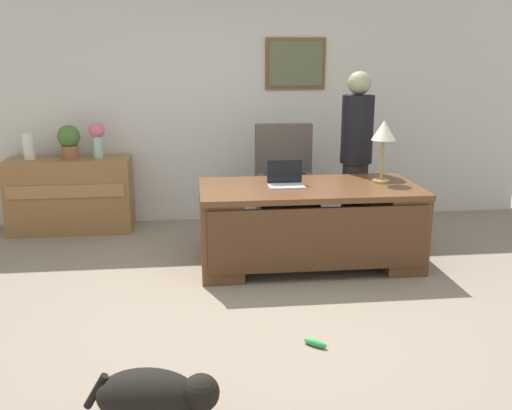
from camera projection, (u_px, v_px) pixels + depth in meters
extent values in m
plane|color=gray|center=(261.00, 309.00, 4.32)|extent=(12.00, 12.00, 0.00)
cube|color=silver|center=(234.00, 104.00, 6.47)|extent=(7.00, 0.12, 2.70)
cube|color=brown|center=(295.00, 64.00, 6.36)|extent=(0.69, 0.03, 0.57)
cube|color=#5C6147|center=(296.00, 64.00, 6.34)|extent=(0.61, 0.01, 0.49)
cube|color=brown|center=(309.00, 189.00, 5.09)|extent=(1.98, 0.96, 0.05)
cube|color=brown|center=(221.00, 231.00, 5.10)|extent=(0.36, 0.90, 0.70)
cube|color=brown|center=(393.00, 225.00, 5.28)|extent=(0.36, 0.90, 0.70)
cube|color=#4E2F1C|center=(319.00, 240.00, 4.75)|extent=(1.88, 0.04, 0.56)
cube|color=olive|center=(71.00, 195.00, 6.18)|extent=(1.32, 0.48, 0.81)
cube|color=#A16F40|center=(65.00, 192.00, 5.91)|extent=(1.22, 0.02, 0.14)
cube|color=#564C47|center=(286.00, 205.00, 5.89)|extent=(0.60, 0.58, 0.18)
cylinder|color=black|center=(286.00, 226.00, 5.95)|extent=(0.10, 0.10, 0.28)
cylinder|color=black|center=(286.00, 236.00, 5.98)|extent=(0.52, 0.52, 0.05)
cube|color=#564C47|center=(283.00, 158.00, 6.01)|extent=(0.60, 0.12, 0.73)
cube|color=#564C47|center=(262.00, 187.00, 5.81)|extent=(0.08, 0.50, 0.22)
cube|color=#564C47|center=(311.00, 186.00, 5.87)|extent=(0.08, 0.50, 0.22)
cylinder|color=#262323|center=(354.00, 202.00, 5.82)|extent=(0.26, 0.26, 0.84)
cylinder|color=black|center=(357.00, 129.00, 5.63)|extent=(0.32, 0.32, 0.68)
sphere|color=gray|center=(359.00, 83.00, 5.51)|extent=(0.23, 0.23, 0.23)
ellipsoid|color=black|center=(148.00, 397.00, 2.95)|extent=(0.61, 0.40, 0.30)
sphere|color=black|center=(201.00, 393.00, 2.92)|extent=(0.20, 0.20, 0.20)
cylinder|color=black|center=(96.00, 391.00, 2.97)|extent=(0.15, 0.07, 0.21)
cube|color=#B2B5BA|center=(286.00, 186.00, 5.05)|extent=(0.32, 0.22, 0.01)
cube|color=black|center=(285.00, 171.00, 5.12)|extent=(0.32, 0.01, 0.21)
cylinder|color=#9E8447|center=(381.00, 181.00, 5.23)|extent=(0.16, 0.16, 0.02)
cylinder|color=#9E8447|center=(382.00, 160.00, 5.18)|extent=(0.02, 0.02, 0.37)
cone|color=silver|center=(384.00, 130.00, 5.11)|extent=(0.22, 0.22, 0.18)
cylinder|color=#A1BFB2|center=(98.00, 147.00, 6.08)|extent=(0.10, 0.10, 0.23)
sphere|color=#D86389|center=(97.00, 130.00, 6.03)|extent=(0.17, 0.17, 0.17)
cylinder|color=silver|center=(29.00, 146.00, 5.99)|extent=(0.12, 0.12, 0.28)
cylinder|color=brown|center=(70.00, 152.00, 6.06)|extent=(0.18, 0.18, 0.14)
sphere|color=#436C33|center=(69.00, 136.00, 6.01)|extent=(0.24, 0.24, 0.24)
sphere|color=beige|center=(108.00, 399.00, 3.13)|extent=(0.07, 0.07, 0.07)
ellipsoid|color=green|center=(315.00, 343.00, 3.76)|extent=(0.16, 0.15, 0.05)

